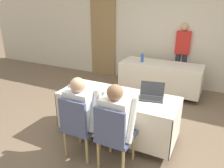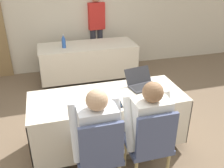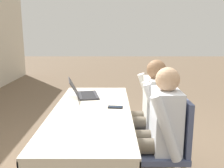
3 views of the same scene
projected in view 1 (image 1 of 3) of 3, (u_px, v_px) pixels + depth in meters
name	position (u px, v px, depth m)	size (l,w,h in m)	color
ground_plane	(117.00, 135.00, 3.59)	(24.00, 24.00, 0.00)	brown
wall_back	(165.00, 32.00, 5.40)	(12.00, 0.06, 2.70)	beige
curtain_panel	(103.00, 29.00, 6.07)	(0.75, 0.04, 2.65)	olive
conference_table_near	(118.00, 105.00, 3.40)	(1.84, 0.74, 0.72)	beige
conference_table_far	(161.00, 71.00, 5.05)	(1.84, 0.74, 0.72)	beige
laptop	(151.00, 96.00, 3.22)	(0.41, 0.38, 0.20)	#333338
cell_phone	(115.00, 101.00, 3.12)	(0.09, 0.15, 0.01)	black
paper_beside_laptop	(155.00, 103.00, 3.09)	(0.28, 0.34, 0.00)	white
paper_centre_table	(160.00, 98.00, 3.23)	(0.22, 0.30, 0.00)	white
water_bottle	(142.00, 57.00, 5.08)	(0.07, 0.07, 0.25)	#2D5BB7
chair_near_left	(79.00, 124.00, 2.96)	(0.44, 0.44, 0.91)	tan
chair_near_right	(114.00, 134.00, 2.74)	(0.44, 0.44, 0.91)	tan
person_checkered_shirt	(83.00, 111.00, 2.99)	(0.50, 0.52, 1.17)	#665B4C
person_white_shirt	(117.00, 120.00, 2.77)	(0.50, 0.52, 1.17)	#665B4C
person_red_shirt	(182.00, 51.00, 5.34)	(0.36, 0.23, 1.59)	#33333D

